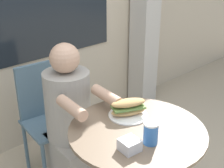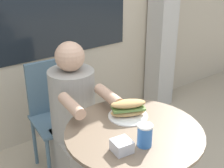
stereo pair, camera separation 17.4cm
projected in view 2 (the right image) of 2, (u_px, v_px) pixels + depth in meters
name	position (u px, v px, depth m)	size (l,w,h in m)	color
cafe_table	(133.00, 160.00, 1.75)	(0.75, 0.75, 0.75)	brown
diner_chair	(54.00, 106.00, 2.40)	(0.41, 0.41, 0.87)	slate
seated_diner	(76.00, 130.00, 2.15)	(0.35, 0.56, 1.11)	gray
sandwich_on_plate	(128.00, 110.00, 1.79)	(0.23, 0.23, 0.11)	white
drink_cup	(145.00, 135.00, 1.53)	(0.08, 0.08, 0.12)	#336BB7
napkin_box	(122.00, 146.00, 1.49)	(0.10, 0.10, 0.06)	silver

